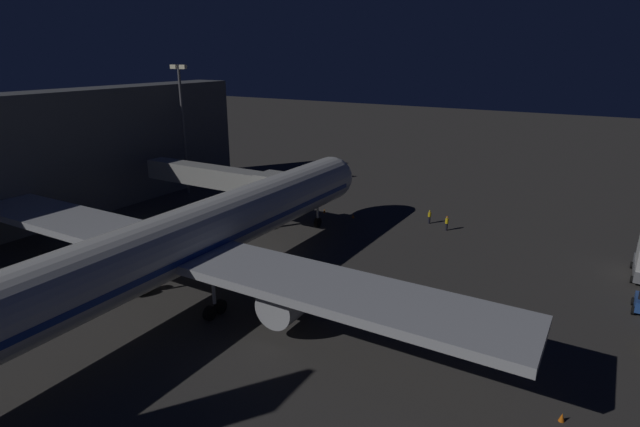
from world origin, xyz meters
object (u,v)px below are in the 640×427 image
ground_crew_under_port_wing (447,222)px  traffic_cone_nose_starboard (324,211)px  apron_floodlight_mast (183,122)px  jet_bridge (224,178)px  ground_crew_by_belt_loader (430,216)px  traffic_cone_nose_port (353,216)px  airliner_at_gate (164,250)px  traffic_cone_wingtip_svc_side (562,417)px

ground_crew_under_port_wing → traffic_cone_nose_starboard: bearing=5.0°
apron_floodlight_mast → traffic_cone_nose_starboard: 25.76m
jet_bridge → ground_crew_by_belt_loader: bearing=-152.5°
apron_floodlight_mast → jet_bridge: bearing=152.3°
ground_crew_under_port_wing → traffic_cone_nose_port: bearing=6.8°
airliner_at_gate → traffic_cone_nose_starboard: (2.20, -30.15, -5.16)m
jet_bridge → airliner_at_gate: bearing=119.3°
ground_crew_by_belt_loader → ground_crew_under_port_wing: ground_crew_under_port_wing is taller
airliner_at_gate → ground_crew_by_belt_loader: 35.35m
airliner_at_gate → jet_bridge: size_ratio=2.89×
jet_bridge → ground_crew_under_port_wing: 28.54m
jet_bridge → traffic_cone_wingtip_svc_side: 46.48m
apron_floodlight_mast → traffic_cone_nose_starboard: apron_floodlight_mast is taller
ground_crew_by_belt_loader → traffic_cone_nose_port: ground_crew_by_belt_loader is taller
airliner_at_gate → traffic_cone_wingtip_svc_side: airliner_at_gate is taller
ground_crew_by_belt_loader → traffic_cone_wingtip_svc_side: ground_crew_by_belt_loader is taller
airliner_at_gate → traffic_cone_wingtip_svc_side: bearing=-176.2°
traffic_cone_nose_port → traffic_cone_wingtip_svc_side: size_ratio=1.00×
airliner_at_gate → jet_bridge: 23.97m
traffic_cone_nose_starboard → traffic_cone_wingtip_svc_side: bearing=139.2°
traffic_cone_nose_port → ground_crew_by_belt_loader: bearing=-162.7°
jet_bridge → traffic_cone_nose_port: jet_bridge is taller
apron_floodlight_mast → traffic_cone_wingtip_svc_side: size_ratio=34.96×
airliner_at_gate → jet_bridge: (11.73, -20.91, 0.16)m
airliner_at_gate → jet_bridge: airliner_at_gate is taller
traffic_cone_nose_starboard → apron_floodlight_mast: bearing=5.0°
jet_bridge → traffic_cone_nose_port: 17.55m
traffic_cone_nose_starboard → airliner_at_gate: bearing=94.2°
apron_floodlight_mast → traffic_cone_wingtip_svc_side: apron_floodlight_mast is taller
apron_floodlight_mast → ground_crew_by_belt_loader: (-37.13, -4.95, -10.10)m
ground_crew_by_belt_loader → traffic_cone_wingtip_svc_side: 36.30m
ground_crew_under_port_wing → traffic_cone_nose_port: size_ratio=3.36×
ground_crew_under_port_wing → traffic_cone_nose_starboard: ground_crew_under_port_wing is taller
jet_bridge → traffic_cone_nose_starboard: bearing=-135.9°
apron_floodlight_mast → traffic_cone_nose_starboard: size_ratio=34.96×
jet_bridge → apron_floodlight_mast: bearing=-27.7°
traffic_cone_nose_port → traffic_cone_nose_starboard: same height
apron_floodlight_mast → traffic_cone_wingtip_svc_side: 62.63m
apron_floodlight_mast → traffic_cone_nose_port: 29.80m
ground_crew_by_belt_loader → traffic_cone_nose_port: bearing=17.3°
apron_floodlight_mast → traffic_cone_wingtip_svc_side: bearing=155.0°
jet_bridge → ground_crew_by_belt_loader: 26.74m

